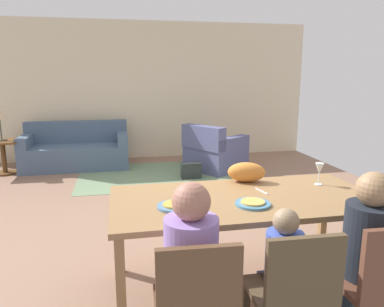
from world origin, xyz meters
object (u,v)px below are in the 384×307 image
dining_chair_man (196,304)px  dining_chair_child (293,292)px  dining_table (244,205)px  armchair (214,152)px  person_man (190,282)px  person_child (280,285)px  side_table (3,152)px  couch (76,151)px  dining_chair_woman (381,282)px  person_woman (363,263)px  cat (246,172)px  plate_near_child (253,204)px  wine_glass (319,169)px  handbag (191,170)px  plate_near_man (175,206)px

dining_chair_man → dining_chair_child: same height
dining_table → dining_chair_child: 0.87m
dining_chair_man → armchair: (1.28, 4.51, -0.17)m
person_man → person_child: person_man is taller
person_man → dining_chair_child: person_man is taller
side_table → couch: bearing=12.5°
dining_chair_child → armchair: size_ratio=0.73×
dining_chair_child → dining_chair_woman: (0.54, 0.00, 0.00)m
dining_chair_woman → person_woman: 0.18m
dining_chair_man → side_table: bearing=115.1°
armchair → side_table: 3.61m
dining_chair_child → cat: bearing=82.9°
plate_near_child → wine_glass: (0.71, 0.36, 0.12)m
person_child → armchair: size_ratio=0.78×
person_man → dining_chair_woman: 1.10m
person_man → dining_chair_child: bearing=-17.9°
person_child → armchair: person_child is taller
couch → armchair: (2.42, -0.69, 0.02)m
dining_chair_child → couch: dining_chair_child is taller
dining_chair_man → dining_chair_woman: same height
dining_table → handbag: (0.22, 3.20, -0.56)m
person_child → handbag: size_ratio=2.89×
plate_near_child → handbag: size_ratio=0.78×
dining_chair_man → person_woman: person_woman is taller
cat → plate_near_child: bearing=-88.9°
person_woman → wine_glass: bearing=78.8°
handbag → person_man: bearing=-101.2°
plate_near_man → wine_glass: (1.26, 0.30, 0.12)m
person_woman → armchair: bearing=87.6°
plate_near_man → side_table: bearing=118.7°
dining_chair_man → person_child: person_child is taller
dining_chair_child → side_table: size_ratio=1.50×
dining_table → dining_chair_man: (-0.55, -0.84, -0.20)m
plate_near_child → dining_chair_woman: dining_chair_woman is taller
wine_glass → dining_chair_child: bearing=-125.1°
person_child → couch: person_child is taller
dining_chair_woman → side_table: bearing=124.6°
handbag → dining_chair_man: bearing=-100.8°
wine_glass → side_table: (-3.57, 3.92, -0.52)m
wine_glass → handbag: (-0.49, 3.02, -0.76)m
dining_table → person_woman: person_woman is taller
side_table → dining_chair_child: bearing=-60.0°
plate_near_child → side_table: bearing=123.8°
side_table → plate_near_man: bearing=-61.3°
dining_chair_child → cat: 1.28m
person_woman → person_child: bearing=-179.5°
side_table → handbag: side_table is taller
person_child → side_table: person_child is taller
wine_glass → dining_chair_man: bearing=-141.1°
plate_near_child → person_child: 0.60m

